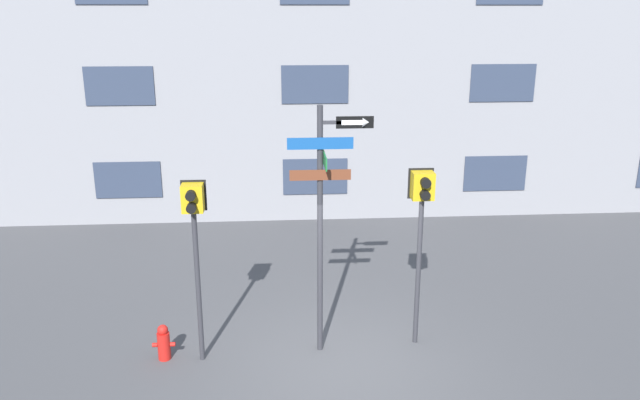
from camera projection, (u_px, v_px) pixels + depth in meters
ground_plane at (344, 367)px, 9.75m from camera, size 60.00×60.00×0.00m
street_sign_pole at (324, 207)px, 9.54m from camera, size 1.29×0.93×4.02m
pedestrian_signal_left at (194, 223)px, 9.29m from camera, size 0.38×0.40×2.93m
pedestrian_signal_right at (422, 208)px, 9.79m from camera, size 0.40×0.40×2.98m
fire_hydrant at (164, 343)px, 9.90m from camera, size 0.36×0.20×0.60m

